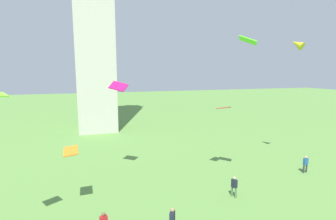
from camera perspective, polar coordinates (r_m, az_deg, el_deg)
The scene contains 8 objects.
person_1 at distance 15.75m, azimuth 0.97°, elevation -23.68°, with size 0.45×0.51×1.71m.
person_2 at distance 27.30m, azimuth 28.74°, elevation -10.53°, with size 0.51×0.28×1.63m.
person_4 at distance 20.38m, azimuth 14.79°, elevation -16.23°, with size 0.36×0.49×1.63m.
kite_flying_0 at distance 28.79m, azimuth 27.25°, elevation 13.17°, with size 1.28×1.60×1.28m.
kite_flying_1 at distance 23.41m, azimuth 12.47°, elevation 0.47°, with size 1.56×1.43×0.34m.
kite_flying_2 at distance 18.59m, azimuth -21.18°, elevation -8.64°, with size 0.99×1.36×0.42m.
kite_flying_4 at distance 20.34m, azimuth 17.67°, elevation 14.83°, with size 1.53×1.57×0.75m.
kite_flying_5 at distance 22.29m, azimuth -11.18°, elevation 5.31°, with size 1.75×1.47×0.91m.
Camera 1 is at (-8.50, 0.63, 9.38)m, focal length 26.86 mm.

